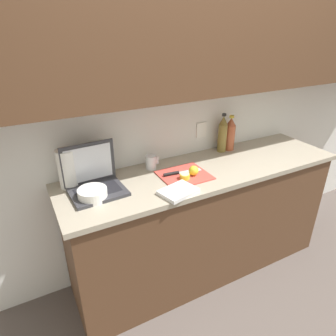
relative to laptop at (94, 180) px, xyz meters
The scene contains 14 objects.
ground_plane 1.26m from the laptop, ahead, with size 12.00×12.00×0.00m, color #564C47.
wall_back 0.98m from the laptop, 10.19° to the left, with size 5.20×0.38×2.60m.
counter_unit 0.95m from the laptop, ahead, with size 2.09×0.58×0.92m.
laptop is the anchor object (origin of this frame).
cutting_board 0.60m from the laptop, ahead, with size 0.32×0.29×0.01m, color #D1473D.
knife 0.55m from the laptop, ahead, with size 0.28×0.05×0.02m.
lemon_half_cut 0.58m from the laptop, 15.19° to the right, with size 0.07×0.07×0.03m.
lemon_whole_beside 0.65m from the laptop, 12.00° to the right, with size 0.07×0.07×0.07m.
bottle_green_soda 1.16m from the laptop, ahead, with size 0.08×0.08×0.29m.
bottle_oil_tall 1.08m from the laptop, ahead, with size 0.07×0.07×0.31m.
measuring_cup 0.45m from the laptop, 13.50° to the left, with size 0.10×0.08×0.10m.
bowl_white 0.12m from the laptop, 111.24° to the right, with size 0.17×0.17×0.07m.
paper_towel_roll 0.18m from the laptop, 138.63° to the left, with size 0.12×0.12×0.25m.
dish_towel 0.52m from the laptop, 33.05° to the right, with size 0.22×0.16×0.02m, color white.
Camera 1 is at (-1.14, -1.57, 1.86)m, focal length 32.00 mm.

